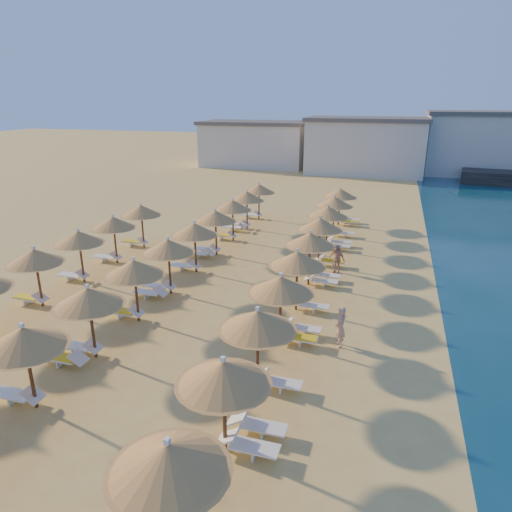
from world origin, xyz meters
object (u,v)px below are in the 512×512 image
(beachgoer_c, at_px, (337,259))
(parasol_row_west, at_px, (168,247))
(parasol_row_east, at_px, (297,260))
(beachgoer_a, at_px, (340,327))

(beachgoer_c, bearing_deg, parasol_row_west, -121.46)
(parasol_row_east, xyz_separation_m, parasol_row_west, (-6.68, 0.00, 0.00))
(parasol_row_west, height_order, beachgoer_c, parasol_row_west)
(parasol_row_east, bearing_deg, beachgoer_a, -49.70)
(parasol_row_east, distance_m, parasol_row_west, 6.68)
(parasol_row_east, relative_size, beachgoer_a, 20.29)
(beachgoer_a, bearing_deg, parasol_row_west, -130.57)
(beachgoer_a, xyz_separation_m, beachgoer_c, (-1.21, 8.39, -0.02))
(parasol_row_east, relative_size, beachgoer_c, 20.77)
(parasol_row_east, distance_m, beachgoer_a, 4.13)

